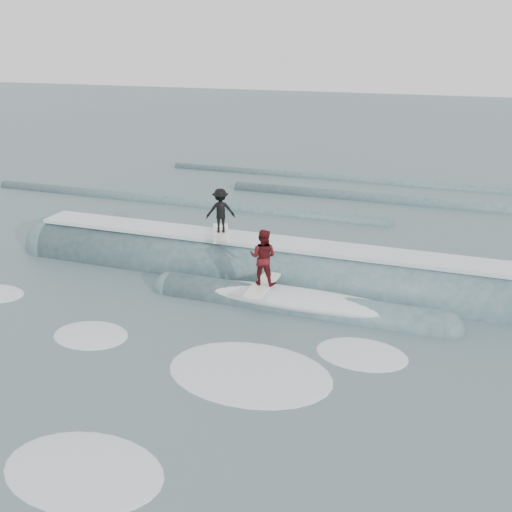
% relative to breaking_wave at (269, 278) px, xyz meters
% --- Properties ---
extents(ground, '(160.00, 160.00, 0.00)m').
position_rel_breaking_wave_xyz_m(ground, '(-0.23, -6.22, -0.04)').
color(ground, '#405A5E').
rests_on(ground, ground).
extents(breaking_wave, '(20.47, 4.07, 2.59)m').
position_rel_breaking_wave_xyz_m(breaking_wave, '(0.00, 0.00, 0.00)').
color(breaking_wave, '#345758').
rests_on(breaking_wave, ground).
extents(surfer_black, '(1.31, 2.05, 1.70)m').
position_rel_breaking_wave_xyz_m(surfer_black, '(-1.93, 0.29, 2.14)').
color(surfer_black, white).
rests_on(surfer_black, ground).
extents(surfer_red, '(0.89, 2.01, 1.92)m').
position_rel_breaking_wave_xyz_m(surfer_red, '(0.42, -1.91, 1.46)').
color(surfer_red, white).
rests_on(surfer_red, ground).
extents(whitewater, '(14.55, 8.07, 0.10)m').
position_rel_breaking_wave_xyz_m(whitewater, '(-0.34, -6.30, -0.04)').
color(whitewater, white).
rests_on(whitewater, ground).
extents(far_swells, '(34.83, 8.65, 0.80)m').
position_rel_breaking_wave_xyz_m(far_swells, '(-0.42, 11.43, -0.04)').
color(far_swells, '#345758').
rests_on(far_swells, ground).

